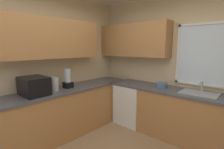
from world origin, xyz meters
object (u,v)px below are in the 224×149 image
kettle (55,84)px  blender_appliance (68,79)px  dishwasher (132,104)px  sink_assembly (199,93)px  bowl (162,85)px  microwave (34,86)px

kettle → blender_appliance: bearing=94.1°
dishwasher → sink_assembly: bearing=1.6°
blender_appliance → dishwasher: bearing=60.6°
sink_assembly → bowl: sink_assembly is taller
sink_assembly → dishwasher: bearing=-178.4°
bowl → blender_appliance: size_ratio=0.56×
kettle → blender_appliance: 0.29m
bowl → dishwasher: bearing=-177.4°
microwave → sink_assembly: 2.69m
sink_assembly → bowl: bearing=-179.4°
dishwasher → kettle: size_ratio=3.55×
sink_assembly → bowl: size_ratio=2.77×
kettle → bowl: 1.97m
dishwasher → sink_assembly: sink_assembly is taller
dishwasher → kettle: kettle is taller
microwave → bowl: microwave is taller
dishwasher → microwave: (-0.66, -1.80, 0.61)m
microwave → blender_appliance: blender_appliance is taller
microwave → blender_appliance: bearing=90.0°
dishwasher → kettle: 1.69m
microwave → sink_assembly: microwave is taller
dishwasher → microwave: size_ratio=1.76×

